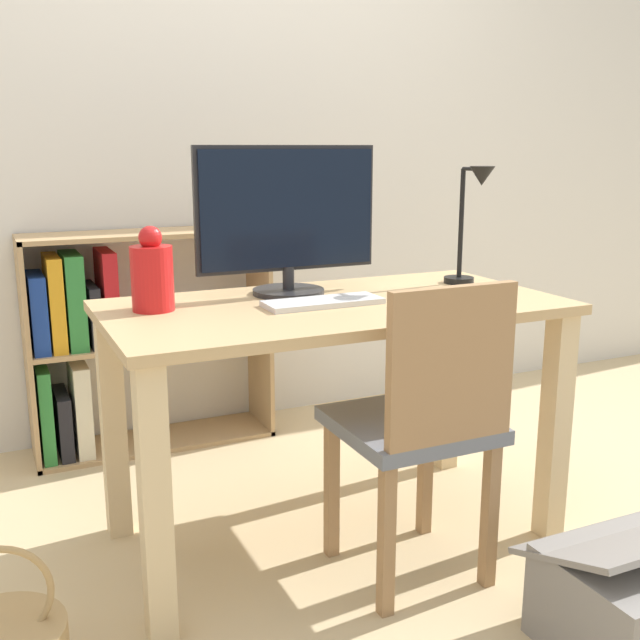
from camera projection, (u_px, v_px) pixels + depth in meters
name	position (u px, v px, depth m)	size (l,w,h in m)	color
ground_plane	(333.00, 533.00, 2.37)	(10.00, 10.00, 0.00)	#CCB284
wall_back	(214.00, 120.00, 3.09)	(8.00, 0.05, 2.60)	silver
desk	(334.00, 349.00, 2.23)	(1.33, 0.68, 0.75)	tan
monitor	(287.00, 216.00, 2.27)	(0.58, 0.22, 0.45)	#232326
keyboard	(323.00, 302.00, 2.16)	(0.35, 0.13, 0.02)	silver
vase	(152.00, 275.00, 2.07)	(0.12, 0.12, 0.24)	red
desk_lamp	(472.00, 214.00, 2.41)	(0.10, 0.19, 0.39)	black
chair	(422.00, 420.00, 2.01)	(0.40, 0.40, 0.86)	slate
bookshelf	(104.00, 343.00, 2.91)	(0.95, 0.28, 0.87)	tan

